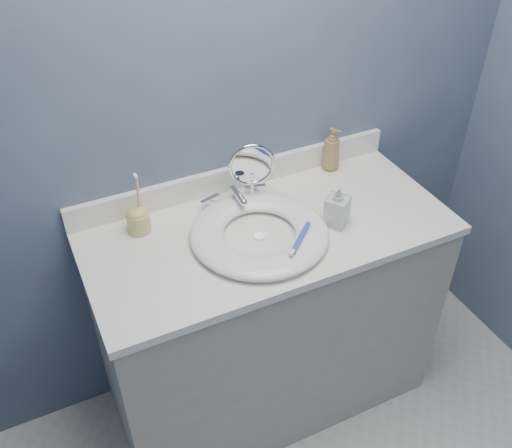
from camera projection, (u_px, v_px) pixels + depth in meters
back_wall at (233, 105)px, 1.88m from camera, size 2.20×0.02×2.40m
vanity_cabinet at (267, 321)px, 2.17m from camera, size 1.20×0.55×0.85m
countertop at (269, 232)px, 1.89m from camera, size 1.22×0.57×0.03m
backsplash at (236, 177)px, 2.04m from camera, size 1.22×0.02×0.09m
basin at (259, 233)px, 1.83m from camera, size 0.45×0.45×0.04m
drain at (259, 237)px, 1.84m from camera, size 0.04×0.04×0.01m
faucet at (235, 198)px, 1.97m from camera, size 0.25×0.13×0.07m
makeup_mirror at (252, 172)px, 1.91m from camera, size 0.16×0.09×0.24m
soap_bottle_amber at (332, 149)px, 2.11m from camera, size 0.09×0.09×0.17m
soap_bottle_clear at (337, 205)px, 1.85m from camera, size 0.10×0.10×0.15m
toothbrush_holder at (138, 218)px, 1.84m from camera, size 0.08×0.08×0.22m
toothbrush_lying at (300, 239)px, 1.77m from camera, size 0.14×0.13×0.02m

